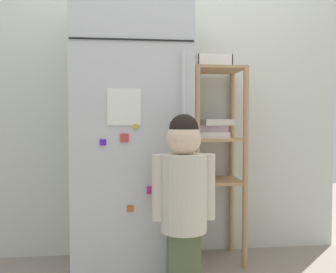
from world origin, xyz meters
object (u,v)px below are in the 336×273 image
(refrigerator, at_px, (132,132))
(fruit_bin, at_px, (213,63))
(child_standing, at_px, (184,192))
(pantry_shelf_unit, at_px, (215,145))

(refrigerator, bearing_deg, fruit_bin, 14.94)
(fruit_bin, bearing_deg, refrigerator, -165.06)
(child_standing, relative_size, fruit_bin, 4.31)
(child_standing, xyz_separation_m, fruit_bin, (0.29, 0.63, 0.74))
(child_standing, distance_m, pantry_shelf_unit, 0.74)
(refrigerator, bearing_deg, child_standing, -62.98)
(refrigerator, xyz_separation_m, fruit_bin, (0.54, 0.14, 0.45))
(refrigerator, relative_size, fruit_bin, 7.73)
(refrigerator, xyz_separation_m, child_standing, (0.25, -0.49, -0.29))
(refrigerator, height_order, child_standing, refrigerator)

